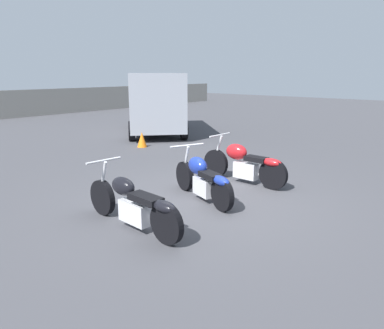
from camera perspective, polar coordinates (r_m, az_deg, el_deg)
ground_plane at (r=6.99m, az=1.79°, el=-5.54°), size 60.00×60.00×0.00m
motorcycle_slot_0 at (r=5.72m, az=-8.85°, el=-5.98°), size 0.63×2.19×0.96m
motorcycle_slot_1 at (r=6.92m, az=1.68°, el=-2.16°), size 0.94×1.85×0.95m
motorcycle_slot_2 at (r=8.08m, az=7.97°, el=0.19°), size 0.71×2.10×0.99m
parked_van at (r=14.78m, az=-5.61°, el=9.69°), size 4.47×4.71×2.30m
traffic_cone_near at (r=12.06m, az=-7.63°, el=3.79°), size 0.31×0.31×0.48m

